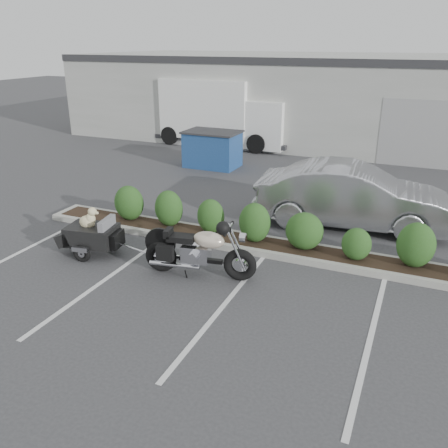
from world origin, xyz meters
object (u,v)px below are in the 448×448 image
at_px(pet_trailer, 92,234).
at_px(sedan, 353,196).
at_px(delivery_truck, 225,114).
at_px(dumpster, 212,149).
at_px(motorcycle, 199,252).

bearing_deg(pet_trailer, sedan, 29.37).
bearing_deg(sedan, delivery_truck, 35.61).
bearing_deg(delivery_truck, dumpster, -71.47).
relative_size(pet_trailer, dumpster, 0.92).
distance_m(pet_trailer, sedan, 6.74).
bearing_deg(motorcycle, dumpster, 103.45).
bearing_deg(pet_trailer, dumpster, 86.09).
xyz_separation_m(motorcycle, pet_trailer, (-2.79, 0.02, -0.07)).
xyz_separation_m(dumpster, delivery_truck, (-1.17, 3.99, 0.74)).
bearing_deg(sedan, dumpster, 49.10).
bearing_deg(sedan, pet_trailer, 123.38).
relative_size(motorcycle, pet_trailer, 1.23).
xyz_separation_m(motorcycle, sedan, (2.45, 4.24, 0.27)).
distance_m(motorcycle, dumpster, 9.30).
xyz_separation_m(pet_trailer, delivery_truck, (-2.00, 12.53, 0.96)).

